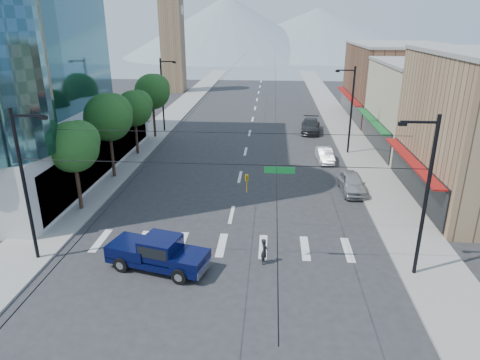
{
  "coord_description": "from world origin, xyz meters",
  "views": [
    {
      "loc": [
        2.74,
        -22.02,
        13.24
      ],
      "look_at": [
        0.67,
        5.24,
        3.0
      ],
      "focal_mm": 32.0,
      "sensor_mm": 36.0,
      "label": 1
    }
  ],
  "objects_px": {
    "pickup_truck": "(157,252)",
    "parked_car_far": "(311,126)",
    "parked_car_mid": "(325,155)",
    "parked_car_near": "(352,183)",
    "pedestrian": "(264,251)"
  },
  "relations": [
    {
      "from": "pickup_truck",
      "to": "parked_car_far",
      "type": "height_order",
      "value": "pickup_truck"
    },
    {
      "from": "pickup_truck",
      "to": "parked_car_mid",
      "type": "height_order",
      "value": "pickup_truck"
    },
    {
      "from": "parked_car_mid",
      "to": "parked_car_near",
      "type": "bearing_deg",
      "value": -83.78
    },
    {
      "from": "parked_car_far",
      "to": "pickup_truck",
      "type": "bearing_deg",
      "value": -103.77
    },
    {
      "from": "parked_car_near",
      "to": "parked_car_far",
      "type": "bearing_deg",
      "value": 92.18
    },
    {
      "from": "pickup_truck",
      "to": "pedestrian",
      "type": "relative_size",
      "value": 3.9
    },
    {
      "from": "parked_car_near",
      "to": "parked_car_far",
      "type": "xyz_separation_m",
      "value": [
        -1.8,
        19.89,
        0.03
      ]
    },
    {
      "from": "parked_car_far",
      "to": "parked_car_near",
      "type": "bearing_deg",
      "value": -79.73
    },
    {
      "from": "pedestrian",
      "to": "pickup_truck",
      "type": "bearing_deg",
      "value": 109.08
    },
    {
      "from": "parked_car_mid",
      "to": "parked_car_far",
      "type": "distance_m",
      "value": 11.88
    },
    {
      "from": "parked_car_near",
      "to": "pedestrian",
      "type": "bearing_deg",
      "value": -123.81
    },
    {
      "from": "parked_car_near",
      "to": "parked_car_far",
      "type": "relative_size",
      "value": 0.82
    },
    {
      "from": "pickup_truck",
      "to": "pedestrian",
      "type": "bearing_deg",
      "value": 23.97
    },
    {
      "from": "pedestrian",
      "to": "parked_car_near",
      "type": "height_order",
      "value": "parked_car_near"
    },
    {
      "from": "pickup_truck",
      "to": "parked_car_far",
      "type": "bearing_deg",
      "value": 85.9
    }
  ]
}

